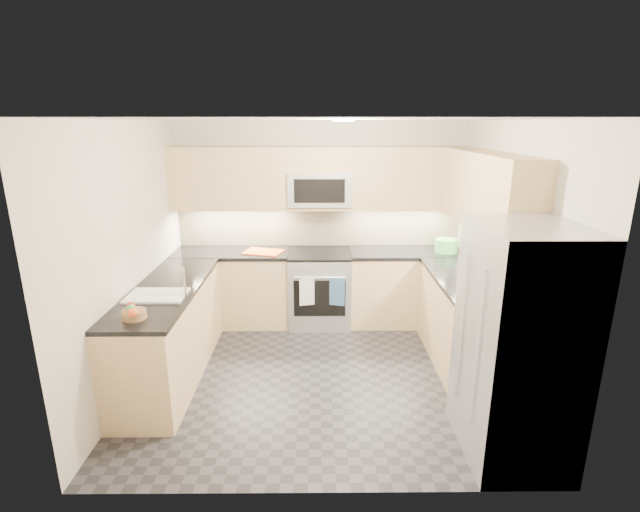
{
  "coord_description": "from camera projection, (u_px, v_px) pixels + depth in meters",
  "views": [
    {
      "loc": [
        -0.03,
        -4.23,
        2.47
      ],
      "look_at": [
        0.0,
        0.35,
        1.15
      ],
      "focal_mm": 26.0,
      "sensor_mm": 36.0,
      "label": 1
    }
  ],
  "objects": [
    {
      "name": "countertop_back_right",
      "position": [
        407.0,
        252.0,
        5.75
      ],
      "size": [
        1.42,
        0.63,
        0.04
      ],
      "primitive_type": "cube",
      "color": "black",
      "rests_on": "base_cab_back_right"
    },
    {
      "name": "fruit_pear",
      "position": [
        131.0,
        308.0,
        3.67
      ],
      "size": [
        0.07,
        0.07,
        0.07
      ],
      "primitive_type": "sphere",
      "color": "green",
      "rests_on": "fruit_basket"
    },
    {
      "name": "ceiling",
      "position": [
        320.0,
        119.0,
        4.06
      ],
      "size": [
        3.6,
        3.2,
        0.02
      ],
      "primitive_type": "cube",
      "color": "beige",
      "rests_on": "wall_back"
    },
    {
      "name": "fruit_basket",
      "position": [
        134.0,
        315.0,
        3.75
      ],
      "size": [
        0.23,
        0.23,
        0.07
      ],
      "primitive_type": "cylinder",
      "rotation": [
        0.0,
        0.0,
        -0.24
      ],
      "color": "#9D7249",
      "rests_on": "countertop_peninsula"
    },
    {
      "name": "base_cab_right",
      "position": [
        465.0,
        326.0,
        4.78
      ],
      "size": [
        0.6,
        1.7,
        0.9
      ],
      "primitive_type": "cube",
      "color": "#DAB883",
      "rests_on": "floor"
    },
    {
      "name": "sink_basin",
      "position": [
        158.0,
        303.0,
        4.25
      ],
      "size": [
        0.52,
        0.38,
        0.16
      ],
      "primitive_type": "cube",
      "color": "white",
      "rests_on": "base_cab_peninsula"
    },
    {
      "name": "countertop_back_left",
      "position": [
        232.0,
        253.0,
        5.74
      ],
      "size": [
        1.42,
        0.63,
        0.04
      ],
      "primitive_type": "cube",
      "color": "black",
      "rests_on": "base_cab_back_left"
    },
    {
      "name": "cutting_board",
      "position": [
        263.0,
        252.0,
        5.68
      ],
      "size": [
        0.52,
        0.43,
        0.01
      ],
      "primitive_type": "cube",
      "rotation": [
        0.0,
        0.0,
        -0.28
      ],
      "color": "#EF5416",
      "rests_on": "countertop_back_left"
    },
    {
      "name": "upper_cab_back",
      "position": [
        319.0,
        178.0,
        5.61
      ],
      "size": [
        3.6,
        0.35,
        0.75
      ],
      "primitive_type": "cube",
      "color": "#DAB883",
      "rests_on": "wall_back"
    },
    {
      "name": "floor",
      "position": [
        320.0,
        373.0,
        4.75
      ],
      "size": [
        3.6,
        3.2,
        0.0
      ],
      "primitive_type": "cube",
      "color": "black",
      "rests_on": "ground"
    },
    {
      "name": "dish_towel_check",
      "position": [
        307.0,
        292.0,
        5.47
      ],
      "size": [
        0.18,
        0.05,
        0.34
      ],
      "primitive_type": "cube",
      "rotation": [
        0.0,
        0.0,
        0.23
      ],
      "color": "white",
      "rests_on": "oven_handle"
    },
    {
      "name": "base_cab_back_right",
      "position": [
        405.0,
        288.0,
        5.88
      ],
      "size": [
        1.42,
        0.6,
        0.9
      ],
      "primitive_type": "cube",
      "color": "#DAB883",
      "rests_on": "floor"
    },
    {
      "name": "oven_handle",
      "position": [
        320.0,
        278.0,
        5.44
      ],
      "size": [
        0.6,
        0.02,
        0.02
      ],
      "primitive_type": "cylinder",
      "rotation": [
        0.0,
        1.57,
        0.0
      ],
      "color": "#B2B5BA",
      "rests_on": "gas_range"
    },
    {
      "name": "upper_cab_right",
      "position": [
        486.0,
        191.0,
        4.52
      ],
      "size": [
        0.35,
        1.95,
        0.75
      ],
      "primitive_type": "cube",
      "color": "#DAB883",
      "rests_on": "wall_right"
    },
    {
      "name": "microwave_door",
      "position": [
        319.0,
        191.0,
        5.43
      ],
      "size": [
        0.6,
        0.01,
        0.28
      ],
      "primitive_type": "cube",
      "color": "black",
      "rests_on": "microwave"
    },
    {
      "name": "fridge_handle_right",
      "position": [
        461.0,
        328.0,
        3.56
      ],
      "size": [
        0.02,
        0.02,
        1.2
      ],
      "primitive_type": "cylinder",
      "color": "#B2B5BA",
      "rests_on": "refrigerator"
    },
    {
      "name": "countertop_peninsula",
      "position": [
        166.0,
        289.0,
        4.48
      ],
      "size": [
        0.63,
        2.0,
        0.04
      ],
      "primitive_type": "cube",
      "color": "black",
      "rests_on": "base_cab_peninsula"
    },
    {
      "name": "fruit_orange",
      "position": [
        133.0,
        313.0,
        3.59
      ],
      "size": [
        0.07,
        0.07,
        0.07
      ],
      "primitive_type": "sphere",
      "color": "#FA5D1B",
      "rests_on": "fruit_basket"
    },
    {
      "name": "base_cab_back_left",
      "position": [
        234.0,
        288.0,
        5.87
      ],
      "size": [
        1.42,
        0.6,
        0.9
      ],
      "primitive_type": "cube",
      "color": "#DAB883",
      "rests_on": "floor"
    },
    {
      "name": "oven_door_glass",
      "position": [
        320.0,
        298.0,
        5.53
      ],
      "size": [
        0.62,
        0.02,
        0.45
      ],
      "primitive_type": "cube",
      "color": "black",
      "rests_on": "gas_range"
    },
    {
      "name": "wall_left",
      "position": [
        131.0,
        256.0,
        4.39
      ],
      "size": [
        0.02,
        3.2,
        2.5
      ],
      "primitive_type": "cube",
      "color": "beige",
      "rests_on": "floor"
    },
    {
      "name": "range_cooktop",
      "position": [
        319.0,
        254.0,
        5.72
      ],
      "size": [
        0.76,
        0.65,
        0.03
      ],
      "primitive_type": "cube",
      "color": "black",
      "rests_on": "gas_range"
    },
    {
      "name": "backsplash_back",
      "position": [
        319.0,
        226.0,
        5.95
      ],
      "size": [
        3.6,
        0.01,
        0.51
      ],
      "primitive_type": "cube",
      "color": "tan",
      "rests_on": "wall_back"
    },
    {
      "name": "gas_range",
      "position": [
        319.0,
        289.0,
        5.85
      ],
      "size": [
        0.76,
        0.65,
        0.91
      ],
      "primitive_type": "cube",
      "color": "#A7A8AF",
      "rests_on": "floor"
    },
    {
      "name": "fruit_apple",
      "position": [
        131.0,
        306.0,
        3.71
      ],
      "size": [
        0.07,
        0.07,
        0.07
      ],
      "primitive_type": "sphere",
      "color": "red",
      "rests_on": "fruit_basket"
    },
    {
      "name": "utensil_bowl",
      "position": [
        447.0,
        246.0,
        5.68
      ],
      "size": [
        0.32,
        0.32,
        0.16
      ],
      "primitive_type": "cylinder",
      "rotation": [
        0.0,
        0.0,
        -0.17
      ],
      "color": "green",
      "rests_on": "countertop_back_right"
    },
    {
      "name": "base_cab_peninsula",
      "position": [
        170.0,
        333.0,
        4.61
      ],
      "size": [
        0.6,
        2.0,
        0.9
      ],
      "primitive_type": "cube",
      "color": "#DAB883",
      "rests_on": "floor"
    },
    {
      "name": "dish_towel_blue",
      "position": [
        337.0,
        292.0,
        5.47
      ],
      "size": [
        0.18,
        0.05,
        0.34
      ],
      "primitive_type": "cube",
      "rotation": [
        0.0,
        0.0,
        -0.22
      ],
      "color": "#2F5583",
      "rests_on": "oven_handle"
    },
    {
      "name": "wall_front",
      "position": [
        322.0,
        328.0,
        2.87
      ],
      "size": [
        3.6,
        0.02,
        2.5
      ],
      "primitive_type": "cube",
      "color": "beige",
      "rests_on": "floor"
    },
    {
      "name": "refrigerator",
      "position": [
        518.0,
        345.0,
        3.41
      ],
      "size": [
        0.7,
        0.9,
        1.8
      ],
      "primitive_type": "cube",
      "color": "#ACAFB5",
      "rests_on": "floor"
    },
    {
      "name": "countertop_right",
      "position": [
        469.0,
        283.0,
        4.65
      ],
      "size": [
        0.63,
        1.7,
        0.04
      ],
      "primitive_type": "cube",
      "color": "black",
      "rests_on": "base_cab_right"
    },
    {
      "name": "microwave",
      "position": [
        319.0,
        189.0,
        5.62
      ],
      "size": [
        0.76,
        0.4,
        0.4
      ],
      "primitive_type": "cube",
      "color": "#A4A8AC",
      "rests_on": "upper_cab_back"
    },
    {
      "name": "wall_right",
      "position": [
        509.0,
        256.0,
        4.42
      ],
      "size": [
        0.02,
        3.2,
        2.5
      ],
      "primitive_type": "cube",
      "color": "beige",
      "rests_on": "floor"
    },
    {
      "name": "backsplash_right",
      "position": [
        491.0,
        249.0,
        4.86
      ],
      "size": [
        0.01,
        2.3,
        0.51
      ],
      "primitive_type": "cube",
      "color": "tan",
      "rests_on": "wall_right"
    },
    {
      "name": "faucet",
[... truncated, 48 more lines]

